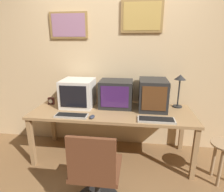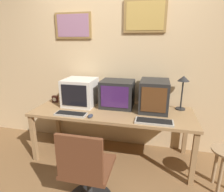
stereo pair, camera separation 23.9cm
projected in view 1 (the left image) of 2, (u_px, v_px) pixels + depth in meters
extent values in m
cube|color=#D1B284|center=(116.00, 62.00, 2.76)|extent=(8.00, 0.05, 2.60)
cube|color=olive|center=(69.00, 25.00, 2.66)|extent=(0.55, 0.02, 0.36)
cube|color=gray|center=(68.00, 25.00, 2.65)|extent=(0.49, 0.01, 0.31)
cube|color=olive|center=(142.00, 16.00, 2.50)|extent=(0.56, 0.02, 0.42)
cube|color=#B79347|center=(142.00, 16.00, 2.49)|extent=(0.50, 0.01, 0.36)
cube|color=#99754C|center=(112.00, 112.00, 2.51)|extent=(2.12, 0.75, 0.04)
cube|color=#99754C|center=(31.00, 143.00, 2.43)|extent=(0.06, 0.06, 0.67)
cube|color=#99754C|center=(195.00, 154.00, 2.17)|extent=(0.06, 0.06, 0.67)
cube|color=#99754C|center=(53.00, 122.00, 3.05)|extent=(0.06, 0.06, 0.67)
cube|color=#99754C|center=(182.00, 129.00, 2.80)|extent=(0.06, 0.06, 0.67)
cube|color=beige|center=(78.00, 93.00, 2.64)|extent=(0.44, 0.42, 0.38)
cube|color=black|center=(73.00, 97.00, 2.44)|extent=(0.36, 0.01, 0.29)
cube|color=black|center=(116.00, 94.00, 2.62)|extent=(0.45, 0.36, 0.37)
cube|color=#3D1E56|center=(115.00, 97.00, 2.44)|extent=(0.37, 0.01, 0.28)
cube|color=black|center=(153.00, 94.00, 2.52)|extent=(0.37, 0.44, 0.41)
cube|color=#563319|center=(154.00, 99.00, 2.31)|extent=(0.30, 0.01, 0.31)
cube|color=#A8A399|center=(71.00, 116.00, 2.31)|extent=(0.41, 0.15, 0.02)
cube|color=black|center=(71.00, 115.00, 2.30)|extent=(0.37, 0.12, 0.00)
cube|color=#A8A399|center=(156.00, 120.00, 2.19)|extent=(0.43, 0.17, 0.02)
cube|color=black|center=(156.00, 119.00, 2.18)|extent=(0.40, 0.14, 0.00)
ellipsoid|color=#282D3D|center=(92.00, 117.00, 2.26)|extent=(0.06, 0.11, 0.03)
cube|color=#4C231E|center=(51.00, 101.00, 2.75)|extent=(0.08, 0.05, 0.10)
cylinder|color=white|center=(50.00, 101.00, 2.73)|extent=(0.06, 0.00, 0.06)
cylinder|color=black|center=(177.00, 106.00, 2.64)|extent=(0.13, 0.13, 0.02)
cylinder|color=black|center=(179.00, 93.00, 2.58)|extent=(0.02, 0.02, 0.39)
cone|color=black|center=(180.00, 77.00, 2.52)|extent=(0.15, 0.15, 0.07)
cylinder|color=#282828|center=(97.00, 185.00, 1.87)|extent=(0.06, 0.06, 0.38)
cube|color=brown|center=(97.00, 168.00, 1.81)|extent=(0.45, 0.45, 0.04)
cube|color=brown|center=(91.00, 160.00, 1.55)|extent=(0.42, 0.04, 0.42)
cylinder|color=#9E7F5B|center=(214.00, 158.00, 2.26)|extent=(0.04, 0.04, 0.48)
cylinder|color=#9E7F5B|center=(220.00, 168.00, 2.08)|extent=(0.04, 0.04, 0.48)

